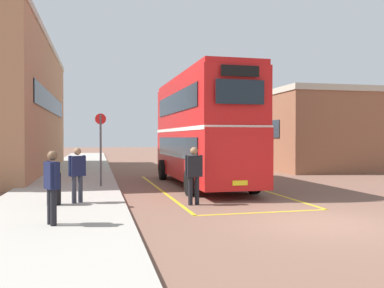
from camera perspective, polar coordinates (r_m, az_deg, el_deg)
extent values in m
plane|color=brown|center=(24.43, -0.15, -4.07)|extent=(135.60, 135.60, 0.00)
cube|color=#A39E93|center=(26.25, -15.35, -3.61)|extent=(4.00, 57.60, 0.14)
cube|color=#19232D|center=(27.47, -18.57, 5.25)|extent=(0.06, 14.97, 1.10)
cube|color=brown|center=(33.65, 13.75, 1.37)|extent=(8.42, 17.14, 4.81)
cube|color=#232D38|center=(31.98, 6.94, 1.84)|extent=(0.06, 13.03, 1.10)
cube|color=#BCB29E|center=(33.77, 13.76, 5.76)|extent=(8.54, 17.26, 0.36)
cylinder|color=black|center=(21.05, -4.02, -3.51)|extent=(0.30, 1.00, 1.00)
cylinder|color=black|center=(21.59, 2.42, -3.40)|extent=(0.30, 1.00, 1.00)
cylinder|color=black|center=(15.22, -0.23, -5.20)|extent=(0.30, 1.00, 1.00)
cylinder|color=black|center=(15.97, 8.40, -4.92)|extent=(0.30, 1.00, 1.00)
cube|color=red|center=(18.34, 1.33, -1.34)|extent=(2.52, 9.66, 2.10)
cube|color=red|center=(18.38, 1.33, 5.21)|extent=(2.52, 9.47, 2.10)
cube|color=red|center=(18.50, 1.33, 8.77)|extent=(2.42, 9.37, 0.20)
cube|color=white|center=(18.33, 1.33, 1.94)|extent=(2.55, 9.57, 0.14)
cube|color=#19232D|center=(18.06, -2.38, -0.42)|extent=(0.15, 7.89, 0.84)
cube|color=#19232D|center=(18.11, -2.38, 5.60)|extent=(0.15, 7.89, 0.84)
cube|color=#19232D|center=(18.68, 4.91, -0.38)|extent=(0.15, 7.89, 0.84)
cube|color=#19232D|center=(18.74, 4.91, 5.44)|extent=(0.15, 7.89, 0.84)
cube|color=#19232D|center=(13.80, 6.58, 7.07)|extent=(1.66, 0.07, 0.80)
cube|color=black|center=(13.89, 6.58, 9.86)|extent=(1.31, 0.06, 0.36)
cube|color=#19232D|center=(23.03, -1.79, 0.11)|extent=(1.90, 0.07, 1.00)
cube|color=yellow|center=(13.80, 6.56, -5.29)|extent=(0.52, 0.04, 0.16)
cylinder|color=black|center=(36.53, -1.47, -1.70)|extent=(0.32, 0.94, 0.92)
cylinder|color=black|center=(36.93, 2.35, -1.67)|extent=(0.32, 0.94, 0.92)
cylinder|color=black|center=(31.07, -0.15, -2.16)|extent=(0.32, 0.94, 0.92)
cylinder|color=black|center=(31.54, 4.31, -2.12)|extent=(0.32, 0.94, 0.92)
cube|color=silver|center=(33.95, 1.21, 0.03)|extent=(3.02, 9.35, 2.60)
cube|color=silver|center=(33.96, 1.21, 2.32)|extent=(2.85, 8.97, 0.12)
cube|color=#19232D|center=(33.76, -0.83, 0.61)|extent=(0.53, 7.35, 0.96)
cube|color=#19232D|center=(34.18, 3.22, 0.62)|extent=(0.53, 7.35, 0.96)
cube|color=#19232D|center=(38.51, 0.00, 0.57)|extent=(1.92, 0.17, 1.10)
cylinder|color=black|center=(13.25, 0.69, -6.36)|extent=(0.14, 0.14, 0.88)
cylinder|color=black|center=(13.14, -0.22, -6.42)|extent=(0.14, 0.14, 0.88)
cube|color=black|center=(13.12, 0.24, -3.04)|extent=(0.55, 0.33, 0.66)
cylinder|color=black|center=(13.23, 1.24, -2.87)|extent=(0.09, 0.09, 0.63)
cylinder|color=black|center=(13.00, -0.78, -2.93)|extent=(0.09, 0.09, 0.63)
sphere|color=#8C6647|center=(13.08, 0.28, -0.95)|extent=(0.24, 0.24, 0.24)
cylinder|color=#2D2D38|center=(13.22, -14.95, -5.96)|extent=(0.14, 0.14, 0.81)
cylinder|color=#2D2D38|center=(13.11, -15.75, -6.02)|extent=(0.14, 0.14, 0.81)
cube|color=#141938|center=(13.10, -15.36, -2.91)|extent=(0.51, 0.45, 0.61)
cylinder|color=#141938|center=(13.22, -14.49, -2.74)|extent=(0.09, 0.09, 0.58)
cylinder|color=#141938|center=(12.98, -16.26, -2.81)|extent=(0.09, 0.09, 0.58)
sphere|color=#8C6647|center=(13.06, -15.33, -0.97)|extent=(0.22, 0.22, 0.22)
cylinder|color=black|center=(10.16, -18.72, -8.03)|extent=(0.14, 0.14, 0.81)
cylinder|color=black|center=(9.96, -18.33, -8.21)|extent=(0.14, 0.14, 0.81)
cube|color=#141938|center=(9.97, -18.55, -4.07)|extent=(0.39, 0.52, 0.61)
cylinder|color=#141938|center=(10.19, -18.97, -3.79)|extent=(0.09, 0.09, 0.58)
cylinder|color=#141938|center=(9.74, -18.11, -4.00)|extent=(0.09, 0.09, 0.58)
sphere|color=brown|center=(9.95, -18.46, -1.51)|extent=(0.22, 0.22, 0.22)
cylinder|color=black|center=(12.97, -18.28, -5.80)|extent=(0.40, 0.40, 0.95)
cylinder|color=olive|center=(12.93, -18.29, -3.63)|extent=(0.43, 0.43, 0.04)
cylinder|color=#4C4C51|center=(17.33, -12.32, -0.85)|extent=(0.08, 0.08, 2.91)
cylinder|color=red|center=(17.34, -12.34, 3.35)|extent=(0.44, 0.05, 0.44)
cube|color=gold|center=(17.10, -4.36, -6.20)|extent=(0.30, 11.63, 0.01)
cube|color=gold|center=(18.16, 8.17, -5.79)|extent=(0.30, 11.63, 0.01)
cube|color=gold|center=(12.10, 9.71, -9.17)|extent=(4.10, 0.18, 0.01)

